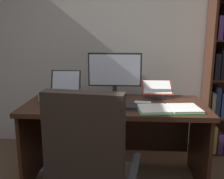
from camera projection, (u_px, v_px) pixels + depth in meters
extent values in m
cube|color=beige|center=(122.00, 29.00, 3.05)|extent=(5.04, 0.12, 2.84)
cube|color=#381E14|center=(115.00, 105.00, 2.33)|extent=(1.63, 0.72, 0.04)
cube|color=#381E14|center=(34.00, 142.00, 2.46)|extent=(0.03, 0.66, 0.71)
cube|color=#381E14|center=(199.00, 146.00, 2.36)|extent=(0.03, 0.66, 0.71)
cube|color=#381E14|center=(116.00, 127.00, 2.73)|extent=(1.51, 0.03, 0.50)
cube|color=#381E14|center=(209.00, 60.00, 2.84)|extent=(0.02, 0.30, 2.16)
cube|color=olive|center=(208.00, 140.00, 2.98)|extent=(0.03, 0.17, 0.27)
cube|color=gold|center=(213.00, 138.00, 2.98)|extent=(0.04, 0.17, 0.31)
cube|color=#512D66|center=(218.00, 141.00, 2.99)|extent=(0.06, 0.20, 0.23)
cube|color=gray|center=(211.00, 104.00, 2.90)|extent=(0.04, 0.20, 0.28)
cube|color=navy|center=(216.00, 102.00, 2.89)|extent=(0.05, 0.19, 0.34)
cube|color=navy|center=(221.00, 104.00, 2.90)|extent=(0.06, 0.20, 0.28)
cube|color=black|center=(215.00, 66.00, 2.81)|extent=(0.05, 0.21, 0.28)
cube|color=black|center=(221.00, 65.00, 2.79)|extent=(0.05, 0.18, 0.32)
cube|color=#512D66|center=(219.00, 28.00, 2.71)|extent=(0.05, 0.18, 0.24)
cube|color=black|center=(224.00, 22.00, 2.69)|extent=(0.03, 0.18, 0.36)
cube|color=#2D231E|center=(84.00, 145.00, 1.50)|extent=(0.48, 0.16, 0.64)
cube|color=#232326|center=(55.00, 160.00, 1.79)|extent=(0.10, 0.39, 0.04)
cube|color=#232326|center=(135.00, 169.00, 1.68)|extent=(0.10, 0.39, 0.04)
cube|color=#232326|center=(115.00, 96.00, 2.55)|extent=(0.22, 0.16, 0.02)
cylinder|color=#232326|center=(115.00, 91.00, 2.54)|extent=(0.04, 0.04, 0.09)
cube|color=#232326|center=(115.00, 70.00, 2.50)|extent=(0.52, 0.02, 0.33)
cube|color=silver|center=(115.00, 70.00, 2.48)|extent=(0.49, 0.00, 0.30)
cube|color=#232326|center=(62.00, 96.00, 2.54)|extent=(0.31, 0.24, 0.02)
cube|color=#2D2D30|center=(62.00, 95.00, 2.52)|extent=(0.26, 0.13, 0.00)
cube|color=#232326|center=(66.00, 81.00, 2.67)|extent=(0.31, 0.08, 0.22)
cube|color=silver|center=(66.00, 81.00, 2.67)|extent=(0.28, 0.07, 0.20)
cube|color=#232326|center=(112.00, 106.00, 2.20)|extent=(0.42, 0.15, 0.02)
ellipsoid|color=#232326|center=(78.00, 105.00, 2.22)|extent=(0.06, 0.10, 0.04)
cube|color=#232326|center=(158.00, 98.00, 2.50)|extent=(0.14, 0.12, 0.01)
cube|color=#232326|center=(159.00, 98.00, 2.46)|extent=(0.27, 0.01, 0.01)
cube|color=#DB422D|center=(157.00, 88.00, 2.60)|extent=(0.30, 0.23, 0.11)
cube|color=white|center=(157.00, 87.00, 2.59)|extent=(0.27, 0.21, 0.10)
cube|color=green|center=(153.00, 110.00, 2.11)|extent=(0.29, 0.30, 0.01)
cube|color=green|center=(184.00, 109.00, 2.13)|extent=(0.29, 0.30, 0.01)
cube|color=white|center=(154.00, 109.00, 2.11)|extent=(0.27, 0.28, 0.02)
cube|color=white|center=(184.00, 108.00, 2.12)|extent=(0.27, 0.28, 0.02)
cylinder|color=#B7B7BC|center=(169.00, 109.00, 2.12)|extent=(0.05, 0.24, 0.02)
cube|color=white|center=(143.00, 105.00, 2.27)|extent=(0.17, 0.22, 0.01)
cylinder|color=black|center=(145.00, 104.00, 2.27)|extent=(0.14, 0.01, 0.01)
cylinder|color=silver|center=(43.00, 97.00, 2.39)|extent=(0.08, 0.08, 0.09)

